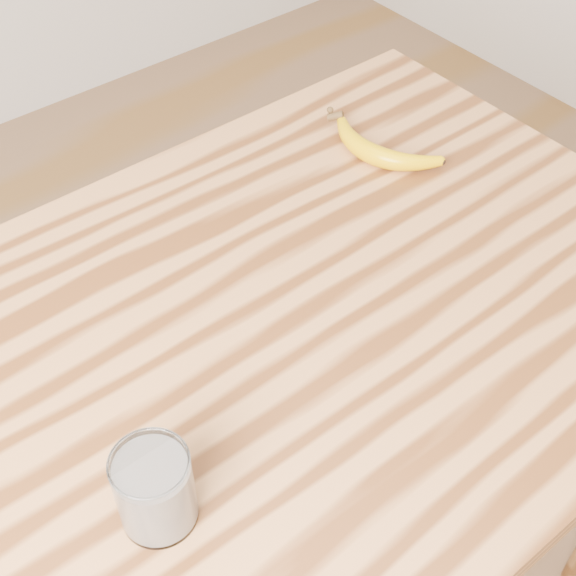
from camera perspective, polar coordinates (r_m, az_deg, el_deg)
table at (r=1.11m, az=-1.09°, el=-7.36°), size 1.20×0.80×0.90m
smoothie_glass at (r=0.83m, az=-9.45°, el=-13.97°), size 0.08×0.08×0.10m
banana at (r=1.25m, az=6.14°, el=9.38°), size 0.16×0.28×0.03m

